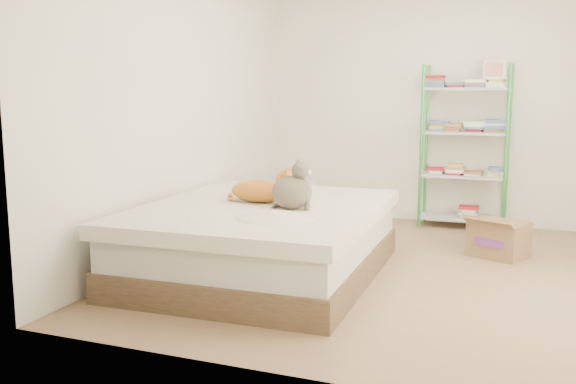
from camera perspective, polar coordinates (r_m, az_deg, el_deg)
The scene contains 7 objects.
room at distance 5.08m, azimuth 9.97°, elevation 7.34°, with size 3.81×4.21×2.61m.
bed at distance 5.04m, azimuth -2.31°, elevation -4.27°, with size 1.82×2.24×0.56m.
orange_cat at distance 5.09m, azimuth -2.64°, elevation 0.33°, with size 0.55×0.30×0.22m, color orange, non-canonical shape.
grey_cat at distance 4.78m, azimuth 0.35°, elevation 0.63°, with size 0.27×0.32×0.36m, color #736556, non-canonical shape.
shelf_unit at distance 6.91m, azimuth 15.48°, elevation 4.30°, with size 0.88×0.36×1.74m.
cardboard_box at distance 5.89m, azimuth 18.22°, elevation -3.97°, with size 0.55×0.57×0.36m.
white_bin at distance 7.37m, azimuth 1.18°, elevation -0.62°, with size 0.42×0.39×0.39m.
Camera 1 is at (1.01, -4.97, 1.45)m, focal length 40.00 mm.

